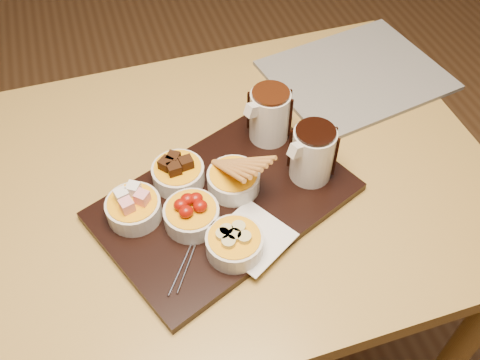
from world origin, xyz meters
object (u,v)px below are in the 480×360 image
object	(u,v)px
serving_board	(225,201)
pitcher_dark_chocolate	(312,154)
dining_table	(196,213)
newspaper	(356,75)
bowl_strawberries	(192,216)
pitcher_milk_chocolate	(270,116)

from	to	relation	value
serving_board	pitcher_dark_chocolate	distance (m)	0.19
serving_board	pitcher_dark_chocolate	world-z (taller)	pitcher_dark_chocolate
dining_table	newspaper	bearing A→B (deg)	23.99
dining_table	pitcher_dark_chocolate	xyz separation A→B (m)	(0.22, -0.06, 0.17)
bowl_strawberries	pitcher_milk_chocolate	bearing A→B (deg)	39.03
bowl_strawberries	pitcher_milk_chocolate	size ratio (longest dim) A/B	0.90
serving_board	pitcher_dark_chocolate	xyz separation A→B (m)	(0.18, 0.01, 0.06)
pitcher_dark_chocolate	pitcher_milk_chocolate	xyz separation A→B (m)	(-0.04, 0.12, 0.00)
dining_table	pitcher_dark_chocolate	distance (m)	0.29
pitcher_dark_chocolate	pitcher_milk_chocolate	size ratio (longest dim) A/B	1.00
pitcher_milk_chocolate	serving_board	bearing A→B (deg)	-158.20
serving_board	pitcher_milk_chocolate	distance (m)	0.20
bowl_strawberries	pitcher_dark_chocolate	bearing A→B (deg)	9.99
serving_board	bowl_strawberries	xyz separation A→B (m)	(-0.07, -0.04, 0.03)
bowl_strawberries	pitcher_dark_chocolate	xyz separation A→B (m)	(0.25, 0.04, 0.04)
serving_board	bowl_strawberries	world-z (taller)	bowl_strawberries
pitcher_dark_chocolate	newspaper	size ratio (longest dim) A/B	0.29
bowl_strawberries	pitcher_dark_chocolate	world-z (taller)	pitcher_dark_chocolate
pitcher_dark_chocolate	newspaper	world-z (taller)	pitcher_dark_chocolate
dining_table	bowl_strawberries	distance (m)	0.17
pitcher_milk_chocolate	newspaper	xyz separation A→B (m)	(0.27, 0.14, -0.07)
pitcher_milk_chocolate	pitcher_dark_chocolate	bearing A→B (deg)	-94.40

